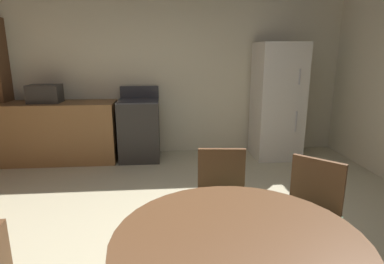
{
  "coord_description": "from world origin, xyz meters",
  "views": [
    {
      "loc": [
        0.02,
        -2.13,
        1.61
      ],
      "look_at": [
        0.31,
        1.11,
        0.79
      ],
      "focal_mm": 29.53,
      "sensor_mm": 36.0,
      "label": 1
    }
  ],
  "objects_px": {
    "oven_range": "(140,129)",
    "chair_north": "(222,198)",
    "chair_northeast": "(309,212)",
    "refrigerator": "(277,101)",
    "microwave": "(45,94)"
  },
  "relations": [
    {
      "from": "oven_range",
      "to": "chair_north",
      "type": "xyz_separation_m",
      "value": [
        0.82,
        -2.5,
        0.03
      ]
    },
    {
      "from": "chair_northeast",
      "to": "oven_range",
      "type": "bearing_deg",
      "value": -108.14
    },
    {
      "from": "chair_north",
      "to": "refrigerator",
      "type": "bearing_deg",
      "value": 157.99
    },
    {
      "from": "oven_range",
      "to": "chair_north",
      "type": "relative_size",
      "value": 1.26
    },
    {
      "from": "microwave",
      "to": "refrigerator",
      "type": "bearing_deg",
      "value": -0.83
    },
    {
      "from": "oven_range",
      "to": "chair_north",
      "type": "height_order",
      "value": "oven_range"
    },
    {
      "from": "microwave",
      "to": "chair_north",
      "type": "relative_size",
      "value": 0.51
    },
    {
      "from": "refrigerator",
      "to": "microwave",
      "type": "relative_size",
      "value": 4.0
    },
    {
      "from": "microwave",
      "to": "chair_north",
      "type": "xyz_separation_m",
      "value": [
        2.16,
        -2.5,
        -0.53
      ]
    },
    {
      "from": "refrigerator",
      "to": "microwave",
      "type": "bearing_deg",
      "value": 179.17
    },
    {
      "from": "oven_range",
      "to": "refrigerator",
      "type": "xyz_separation_m",
      "value": [
        2.12,
        -0.05,
        0.41
      ]
    },
    {
      "from": "microwave",
      "to": "chair_northeast",
      "type": "height_order",
      "value": "microwave"
    },
    {
      "from": "microwave",
      "to": "chair_north",
      "type": "distance_m",
      "value": 3.34
    },
    {
      "from": "microwave",
      "to": "chair_northeast",
      "type": "distance_m",
      "value": 3.94
    },
    {
      "from": "refrigerator",
      "to": "chair_north",
      "type": "bearing_deg",
      "value": -117.94
    }
  ]
}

